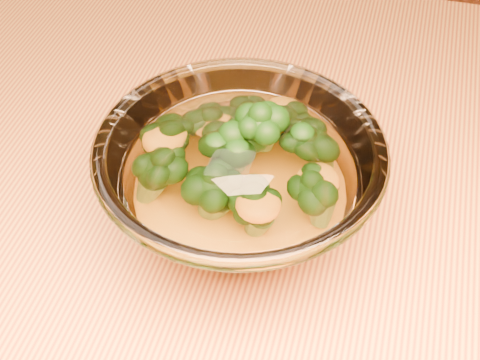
# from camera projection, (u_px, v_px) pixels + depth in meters

# --- Properties ---
(table) EXTENTS (1.20, 0.80, 0.75)m
(table) POSITION_uv_depth(u_px,v_px,m) (149.00, 253.00, 0.68)
(table) COLOR #BA8937
(table) RESTS_ON ground
(glass_bowl) EXTENTS (0.23, 0.23, 0.10)m
(glass_bowl) POSITION_uv_depth(u_px,v_px,m) (240.00, 184.00, 0.54)
(glass_bowl) COLOR white
(glass_bowl) RESTS_ON table
(cheese_sauce) EXTENTS (0.12, 0.12, 0.03)m
(cheese_sauce) POSITION_uv_depth(u_px,v_px,m) (240.00, 202.00, 0.56)
(cheese_sauce) COLOR orange
(cheese_sauce) RESTS_ON glass_bowl
(broccoli_heap) EXTENTS (0.16, 0.14, 0.08)m
(broccoli_heap) POSITION_uv_depth(u_px,v_px,m) (241.00, 158.00, 0.54)
(broccoli_heap) COLOR black
(broccoli_heap) RESTS_ON cheese_sauce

